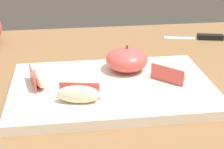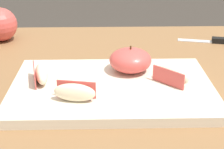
% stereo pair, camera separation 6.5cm
% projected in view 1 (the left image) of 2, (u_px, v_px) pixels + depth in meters
% --- Properties ---
extents(dining_table, '(1.13, 0.77, 0.74)m').
position_uv_depth(dining_table, '(93.00, 132.00, 0.76)').
color(dining_table, brown).
rests_on(dining_table, ground_plane).
extents(cutting_board, '(0.38, 0.25, 0.02)m').
position_uv_depth(cutting_board, '(112.00, 88.00, 0.66)').
color(cutting_board, beige).
rests_on(cutting_board, dining_table).
extents(apple_half_skin_up, '(0.09, 0.09, 0.05)m').
position_uv_depth(apple_half_skin_up, '(127.00, 59.00, 0.71)').
color(apple_half_skin_up, '#D14C47').
rests_on(apple_half_skin_up, cutting_board).
extents(apple_wedge_near_knife, '(0.04, 0.08, 0.03)m').
position_uv_depth(apple_wedge_near_knife, '(39.00, 77.00, 0.65)').
color(apple_wedge_near_knife, beige).
rests_on(apple_wedge_near_knife, cutting_board).
extents(apple_wedge_middle, '(0.08, 0.04, 0.03)m').
position_uv_depth(apple_wedge_middle, '(79.00, 94.00, 0.59)').
color(apple_wedge_middle, beige).
rests_on(apple_wedge_middle, cutting_board).
extents(apple_wedge_left, '(0.07, 0.07, 0.03)m').
position_uv_depth(apple_wedge_left, '(170.00, 72.00, 0.67)').
color(apple_wedge_left, beige).
rests_on(apple_wedge_left, cutting_board).
extents(paring_knife, '(0.16, 0.05, 0.01)m').
position_uv_depth(paring_knife, '(205.00, 37.00, 0.95)').
color(paring_knife, silver).
rests_on(paring_knife, dining_table).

